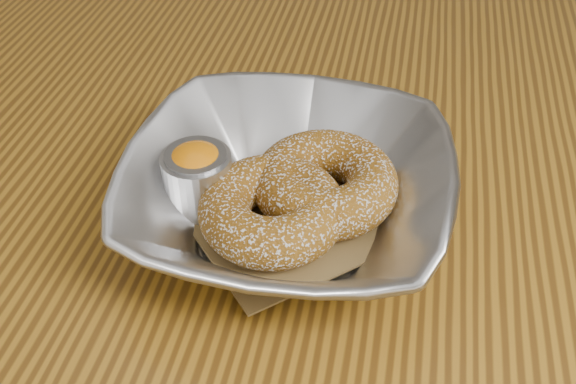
% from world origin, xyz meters
% --- Properties ---
extents(table, '(1.20, 0.80, 0.75)m').
position_xyz_m(table, '(0.00, 0.00, 0.65)').
color(table, brown).
rests_on(table, ground_plane).
extents(serving_bowl, '(0.24, 0.24, 0.06)m').
position_xyz_m(serving_bowl, '(-0.10, -0.08, 0.78)').
color(serving_bowl, silver).
rests_on(serving_bowl, table).
extents(parchment, '(0.20, 0.20, 0.00)m').
position_xyz_m(parchment, '(-0.10, -0.08, 0.76)').
color(parchment, brown).
rests_on(parchment, table).
extents(donut_back, '(0.14, 0.14, 0.04)m').
position_xyz_m(donut_back, '(-0.07, -0.06, 0.78)').
color(donut_back, brown).
rests_on(donut_back, parchment).
extents(donut_front, '(0.14, 0.14, 0.04)m').
position_xyz_m(donut_front, '(-0.10, -0.10, 0.78)').
color(donut_front, brown).
rests_on(donut_front, parchment).
extents(ramekin, '(0.05, 0.05, 0.05)m').
position_xyz_m(ramekin, '(-0.16, -0.08, 0.79)').
color(ramekin, silver).
rests_on(ramekin, table).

